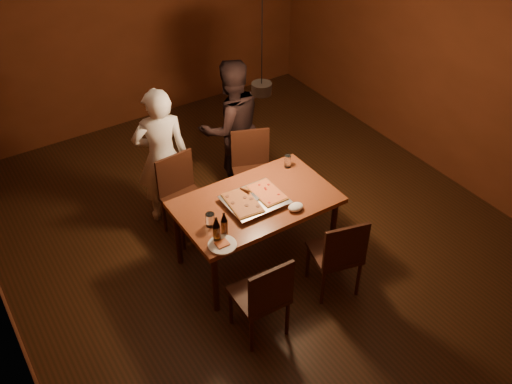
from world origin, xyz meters
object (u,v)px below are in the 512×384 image
dining_table (256,206)px  pizza_tray (255,201)px  plate_slice (222,245)px  diner_white (162,157)px  chair_far_left (181,189)px  beer_bottle_b (224,224)px  beer_bottle_a (217,230)px  diner_dark (231,127)px  pendant_lamp (262,87)px  chair_far_right (252,163)px  chair_near_left (264,293)px  chair_near_right (339,250)px

dining_table → pizza_tray: size_ratio=2.73×
pizza_tray → plate_slice: bearing=-153.0°
diner_white → dining_table: bearing=126.3°
chair_far_left → beer_bottle_b: 1.09m
beer_bottle_a → beer_bottle_b: size_ratio=1.11×
dining_table → beer_bottle_b: size_ratio=6.56×
diner_dark → pendant_lamp: 1.38m
pendant_lamp → chair_far_right: bearing=65.9°
pizza_tray → chair_near_left: bearing=-122.5°
chair_far_left → beer_bottle_b: beer_bottle_b is taller
chair_near_left → diner_white: size_ratio=0.31×
beer_bottle_a → pendant_lamp: 1.30m
beer_bottle_a → chair_far_right: bearing=45.9°
chair_far_left → beer_bottle_a: (-0.19, -1.08, 0.34)m
beer_bottle_b → diner_dark: 1.72m
chair_far_left → beer_bottle_a: beer_bottle_a is taller
pizza_tray → beer_bottle_b: bearing=-159.1°
chair_near_left → diner_white: bearing=91.1°
diner_dark → pendant_lamp: (-0.23, -0.96, 0.97)m
chair_far_left → beer_bottle_a: size_ratio=1.91×
chair_far_left → pizza_tray: chair_far_left is taller
chair_near_right → diner_white: bearing=128.4°
chair_far_left → pizza_tray: 0.93m
dining_table → chair_near_left: chair_near_left is taller
chair_near_right → plate_slice: 1.08m
chair_far_right → beer_bottle_a: 1.54m
plate_slice → pendant_lamp: size_ratio=0.23×
plate_slice → diner_dark: size_ratio=0.16×
pizza_tray → diner_dark: 1.32m
dining_table → diner_dark: 1.29m
plate_slice → diner_white: size_ratio=0.16×
chair_far_left → plate_slice: (-0.18, -1.16, 0.22)m
beer_bottle_a → pendant_lamp: pendant_lamp is taller
chair_far_left → chair_near_right: size_ratio=0.94×
chair_near_right → beer_bottle_b: 1.08m
chair_near_right → diner_white: (-0.83, 1.90, 0.24)m
chair_far_left → chair_near_right: (0.78, -1.59, 0.00)m
pizza_tray → beer_bottle_a: 0.62m
beer_bottle_b → pizza_tray: bearing=25.4°
chair_far_right → chair_near_right: (-0.08, -1.58, 0.00)m
pendant_lamp → diner_dark: bearing=76.4°
chair_far_right → beer_bottle_a: beer_bottle_a is taller
chair_far_right → pizza_tray: size_ratio=0.99×
pizza_tray → diner_white: size_ratio=0.35×
dining_table → chair_far_left: (-0.40, 0.80, -0.14)m
chair_near_left → diner_white: (0.02, 1.95, 0.24)m
chair_far_right → chair_near_left: same height
chair_near_left → beer_bottle_b: beer_bottle_b is taller
beer_bottle_a → diner_white: bearing=84.3°
chair_far_right → pendant_lamp: bearing=87.7°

